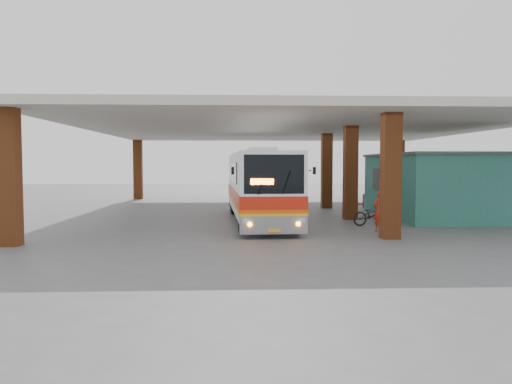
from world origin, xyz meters
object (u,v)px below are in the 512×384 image
(motorcycle, at_px, (373,215))
(pedestrian, at_px, (380,211))
(red_chair, at_px, (362,202))
(coach_bus, at_px, (259,185))

(motorcycle, height_order, pedestrian, pedestrian)
(motorcycle, distance_m, pedestrian, 1.78)
(pedestrian, distance_m, red_chair, 10.21)
(coach_bus, xyz_separation_m, red_chair, (6.39, 6.46, -1.24))
(pedestrian, xyz_separation_m, red_chair, (1.91, 10.03, -0.40))
(pedestrian, relative_size, red_chair, 1.88)
(coach_bus, height_order, red_chair, coach_bus)
(motorcycle, bearing_deg, coach_bus, 56.93)
(motorcycle, height_order, red_chair, motorcycle)
(red_chair, bearing_deg, coach_bus, -112.79)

